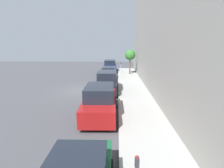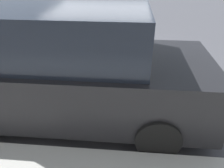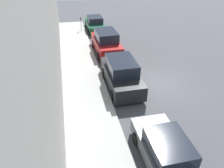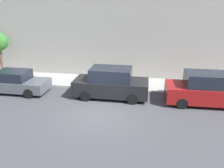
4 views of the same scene
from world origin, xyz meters
TOP-DOWN VIEW (x-y plane):
  - ground_plane at (0.00, 0.00)m, footprint 60.00×60.00m
  - sidewalk at (4.95, 0.00)m, footprint 2.89×32.00m
  - parked_suv_second at (2.31, -6.11)m, footprint 2.08×4.85m
  - parked_suv_third at (2.44, -0.22)m, footprint 2.08×4.81m
  - parked_sedan_fourth at (2.19, 6.46)m, footprint 1.92×4.51m
  - parked_suv_fifth at (2.17, 12.44)m, footprint 2.08×4.83m
  - parking_meter_far at (3.95, 12.49)m, footprint 0.11×0.15m
  - street_tree at (5.26, 9.52)m, footprint 1.54×1.54m

SIDE VIEW (x-z plane):
  - ground_plane at x=0.00m, z-range 0.00..0.00m
  - sidewalk at x=4.95m, z-range 0.00..0.15m
  - parked_sedan_fourth at x=2.19m, z-range -0.05..1.49m
  - parked_suv_third at x=2.44m, z-range -0.06..1.92m
  - parked_suv_second at x=2.31m, z-range -0.06..1.92m
  - parked_suv_fifth at x=2.17m, z-range -0.06..1.92m
  - parking_meter_far at x=3.95m, z-range 0.31..1.77m
  - street_tree at x=5.26m, z-range 1.14..4.73m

